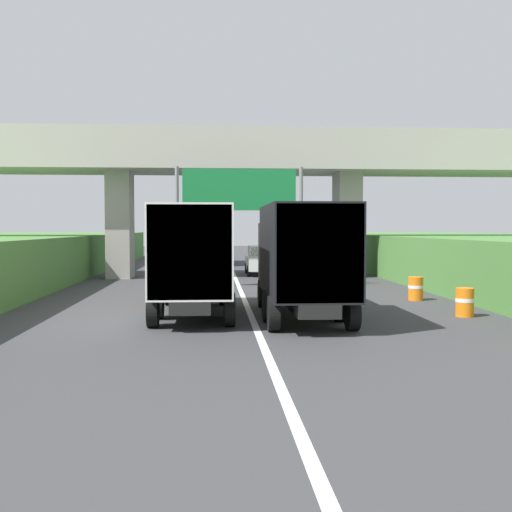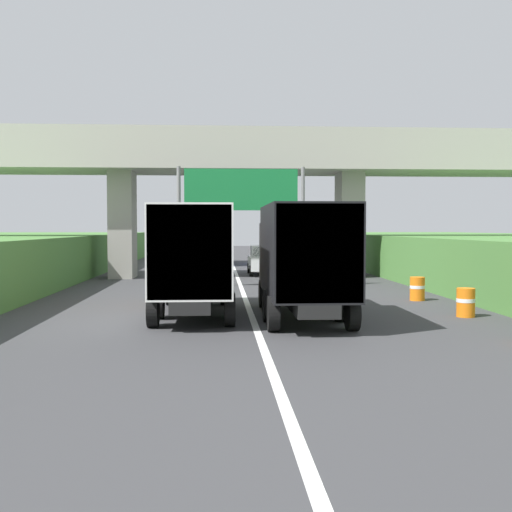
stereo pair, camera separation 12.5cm
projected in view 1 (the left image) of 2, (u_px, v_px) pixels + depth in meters
lane_centre_stripe at (241, 291)px, 27.32m from camera, size 0.20×103.79×0.01m
overpass_bridge at (235, 168)px, 34.99m from camera, size 40.00×4.80×8.08m
overhead_highway_sign at (239, 198)px, 28.75m from camera, size 5.88×0.18×5.58m
truck_blue at (292, 239)px, 47.99m from camera, size 2.44×7.30×3.44m
truck_black at (301, 256)px, 19.04m from camera, size 2.44×7.30×3.44m
truck_orange at (194, 255)px, 19.72m from camera, size 2.44×7.30×3.44m
truck_silver at (206, 239)px, 47.68m from camera, size 2.44×7.30×3.44m
car_white at (262, 260)px, 36.91m from camera, size 1.86×4.10×1.72m
construction_barrel_4 at (465, 302)px, 19.57m from camera, size 0.57×0.57×0.90m
construction_barrel_5 at (416, 288)px, 23.97m from camera, size 0.57×0.57×0.90m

